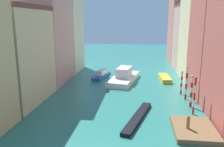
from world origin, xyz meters
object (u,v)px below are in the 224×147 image
at_px(waterfront_dock, 194,129).
at_px(person_on_dock, 188,122).
at_px(vaporetto_white, 124,77).
at_px(mooring_pole_2, 186,82).
at_px(mooring_pole_1, 191,91).
at_px(gondola_black, 138,117).
at_px(motorboat_1, 101,75).
at_px(mooring_pole_3, 182,82).
at_px(motorboat_0, 165,78).
at_px(mooring_pole_0, 194,95).

bearing_deg(waterfront_dock, person_on_dock, -151.69).
bearing_deg(vaporetto_white, person_on_dock, -68.33).
height_order(waterfront_dock, person_on_dock, person_on_dock).
bearing_deg(mooring_pole_2, vaporetto_white, 136.41).
xyz_separation_m(waterfront_dock, person_on_dock, (-0.74, -0.40, 0.99)).
height_order(mooring_pole_2, vaporetto_white, mooring_pole_2).
distance_m(mooring_pole_1, gondola_black, 9.16).
relative_size(mooring_pole_1, motorboat_1, 0.61).
bearing_deg(motorboat_1, mooring_pole_3, -32.59).
bearing_deg(motorboat_1, mooring_pole_2, -39.27).
bearing_deg(vaporetto_white, gondola_black, -80.68).
bearing_deg(motorboat_0, mooring_pole_1, -82.03).
xyz_separation_m(mooring_pole_3, motorboat_0, (-1.75, 8.82, -1.56)).
bearing_deg(mooring_pole_3, vaporetto_white, 145.53).
bearing_deg(mooring_pole_2, gondola_black, -130.95).
xyz_separation_m(mooring_pole_1, motorboat_1, (-15.24, 15.54, -1.75)).
height_order(person_on_dock, motorboat_1, person_on_dock).
bearing_deg(person_on_dock, waterfront_dock, 28.31).
xyz_separation_m(vaporetto_white, motorboat_0, (8.17, 2.01, -0.53)).
height_order(person_on_dock, vaporetto_white, vaporetto_white).
height_order(gondola_black, motorboat_1, motorboat_1).
bearing_deg(mooring_pole_0, mooring_pole_1, 85.84).
relative_size(motorboat_0, motorboat_1, 0.85).
distance_m(waterfront_dock, gondola_black, 6.65).
xyz_separation_m(vaporetto_white, motorboat_1, (-5.00, 2.73, -0.35)).
distance_m(waterfront_dock, person_on_dock, 1.30).
distance_m(mooring_pole_0, mooring_pole_1, 2.72).
xyz_separation_m(mooring_pole_1, motorboat_0, (-2.07, 14.82, -1.94)).
bearing_deg(person_on_dock, vaporetto_white, 111.67).
relative_size(mooring_pole_3, motorboat_1, 0.52).
bearing_deg(mooring_pole_3, person_on_dock, -96.45).
distance_m(mooring_pole_1, motorboat_0, 15.09).
bearing_deg(mooring_pole_1, mooring_pole_2, 92.06).
bearing_deg(waterfront_dock, mooring_pole_1, 81.32).
xyz_separation_m(mooring_pole_2, motorboat_0, (-1.96, 11.65, -2.28)).
xyz_separation_m(gondola_black, motorboat_1, (-7.94, 20.65, 0.37)).
height_order(mooring_pole_1, motorboat_0, mooring_pole_1).
relative_size(waterfront_dock, person_on_dock, 3.93).
bearing_deg(mooring_pole_2, mooring_pole_3, 94.27).
height_order(waterfront_dock, motorboat_1, motorboat_1).
height_order(mooring_pole_1, vaporetto_white, mooring_pole_1).
height_order(waterfront_dock, mooring_pole_0, mooring_pole_0).
distance_m(mooring_pole_1, motorboat_1, 21.84).
xyz_separation_m(mooring_pole_1, mooring_pole_3, (-0.33, 6.00, -0.37)).
bearing_deg(person_on_dock, mooring_pole_1, 76.69).
relative_size(person_on_dock, motorboat_0, 0.24).
bearing_deg(waterfront_dock, gondola_black, 156.89).
bearing_deg(mooring_pole_2, waterfront_dock, -95.59).
relative_size(waterfront_dock, mooring_pole_2, 1.14).
relative_size(gondola_black, motorboat_1, 1.34).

